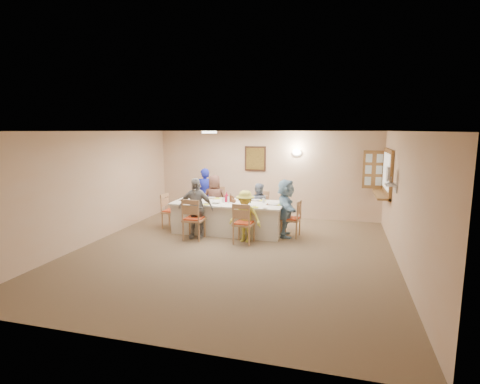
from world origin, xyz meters
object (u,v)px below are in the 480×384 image
(desk_fan, at_px, (390,178))
(chair_right_end, at_px, (291,218))
(diner_right_end, at_px, (286,208))
(chair_back_right, at_px, (259,209))
(diner_back_right, at_px, (258,205))
(condiment_ketchup, at_px, (227,197))
(diner_back_left, at_px, (215,200))
(caregiver, at_px, (205,194))
(serving_hatch, at_px, (388,173))
(chair_left_end, at_px, (172,211))
(chair_back_left, at_px, (216,205))
(diner_front_left, at_px, (196,208))
(chair_front_right, at_px, (244,223))
(chair_front_left, at_px, (194,219))
(dining_table, at_px, (229,217))
(diner_front_right, at_px, (245,216))

(desk_fan, height_order, chair_right_end, desk_fan)
(diner_right_end, bearing_deg, desk_fan, -113.59)
(chair_back_right, distance_m, diner_back_right, 0.17)
(condiment_ketchup, bearing_deg, diner_back_left, 128.98)
(diner_back_right, bearing_deg, caregiver, -10.71)
(serving_hatch, height_order, chair_left_end, serving_hatch)
(chair_back_left, height_order, diner_front_left, diner_front_left)
(diner_back_left, xyz_separation_m, diner_front_left, (0.00, -1.36, 0.04))
(chair_back_left, bearing_deg, desk_fan, -26.00)
(serving_hatch, relative_size, caregiver, 1.02)
(serving_hatch, bearing_deg, chair_left_end, -170.66)
(chair_back_right, distance_m, chair_right_end, 1.24)
(chair_left_end, distance_m, chair_right_end, 3.10)
(serving_hatch, height_order, chair_front_right, serving_hatch)
(chair_front_left, xyz_separation_m, condiment_ketchup, (0.55, 0.81, 0.40))
(diner_back_left, bearing_deg, chair_right_end, 154.06)
(serving_hatch, bearing_deg, chair_front_left, -158.95)
(chair_left_end, height_order, diner_back_left, diner_back_left)
(chair_back_right, height_order, chair_front_right, chair_front_right)
(chair_back_left, bearing_deg, diner_right_end, -30.75)
(chair_front_right, height_order, chair_right_end, chair_front_right)
(desk_fan, relative_size, condiment_ketchup, 1.17)
(dining_table, distance_m, chair_back_left, 1.01)
(diner_front_left, relative_size, diner_right_end, 1.03)
(dining_table, bearing_deg, diner_back_left, 131.42)
(diner_back_left, bearing_deg, diner_front_right, 123.04)
(serving_hatch, xyz_separation_m, chair_front_left, (-4.34, -1.67, -1.01))
(chair_front_right, relative_size, diner_front_left, 0.65)
(diner_front_left, distance_m, caregiver, 1.88)
(chair_back_right, xyz_separation_m, caregiver, (-1.65, 0.35, 0.27))
(chair_back_right, xyz_separation_m, diner_front_right, (-0.00, -1.48, 0.13))
(desk_fan, relative_size, diner_right_end, 0.22)
(serving_hatch, xyz_separation_m, diner_back_right, (-3.14, -0.19, -0.92))
(dining_table, bearing_deg, chair_front_left, -126.87)
(chair_back_right, bearing_deg, caregiver, 179.78)
(chair_front_left, distance_m, condiment_ketchup, 1.05)
(desk_fan, bearing_deg, diner_front_right, -176.23)
(desk_fan, height_order, diner_front_left, desk_fan)
(chair_right_end, xyz_separation_m, diner_back_left, (-2.15, 0.68, 0.23))
(diner_front_right, relative_size, condiment_ketchup, 4.60)
(diner_right_end, relative_size, caregiver, 0.94)
(chair_back_right, distance_m, chair_front_right, 1.60)
(diner_front_right, bearing_deg, chair_left_end, 170.78)
(chair_left_end, relative_size, diner_back_right, 0.78)
(serving_hatch, height_order, chair_back_right, serving_hatch)
(chair_back_right, distance_m, caregiver, 1.71)
(chair_right_end, bearing_deg, condiment_ketchup, -83.77)
(diner_front_right, bearing_deg, diner_right_end, 48.00)
(chair_back_left, distance_m, chair_right_end, 2.29)
(dining_table, xyz_separation_m, caregiver, (-1.05, 1.15, 0.35))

